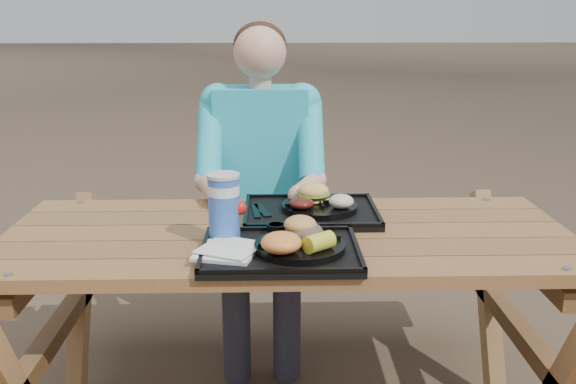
{
  "coord_description": "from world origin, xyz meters",
  "views": [
    {
      "loc": [
        -0.05,
        -1.93,
        1.42
      ],
      "look_at": [
        0.0,
        0.0,
        0.88
      ],
      "focal_mm": 40.0,
      "sensor_mm": 36.0,
      "label": 1
    }
  ],
  "objects": [
    {
      "name": "condiment_mustard",
      "position": [
        0.03,
        -0.08,
        0.79
      ],
      "size": [
        0.05,
        0.05,
        0.03
      ],
      "primitive_type": "cylinder",
      "color": "gold",
      "rests_on": "tray_near"
    },
    {
      "name": "burger",
      "position": [
        0.09,
        0.21,
        0.84
      ],
      "size": [
        0.11,
        0.11,
        0.1
      ],
      "primitive_type": null,
      "color": "#F2B955",
      "rests_on": "plate_far"
    },
    {
      "name": "napkin_stack",
      "position": [
        -0.18,
        -0.24,
        0.78
      ],
      "size": [
        0.19,
        0.19,
        0.02
      ],
      "primitive_type": "cube",
      "rotation": [
        0.0,
        0.0,
        -0.24
      ],
      "color": "silver",
      "rests_on": "tray_near"
    },
    {
      "name": "plate_far",
      "position": [
        0.11,
        0.17,
        0.78
      ],
      "size": [
        0.26,
        0.26,
        0.02
      ],
      "primitive_type": "cylinder",
      "color": "black",
      "rests_on": "tray_far"
    },
    {
      "name": "diner",
      "position": [
        -0.09,
        0.67,
        0.64
      ],
      "size": [
        0.48,
        0.84,
        1.28
      ],
      "primitive_type": null,
      "color": "teal",
      "rests_on": "ground"
    },
    {
      "name": "potato_salad",
      "position": [
        0.18,
        0.12,
        0.81
      ],
      "size": [
        0.08,
        0.08,
        0.05
      ],
      "primitive_type": "ellipsoid",
      "color": "beige",
      "rests_on": "plate_far"
    },
    {
      "name": "corn_cob",
      "position": [
        0.08,
        -0.28,
        0.81
      ],
      "size": [
        0.12,
        0.12,
        0.05
      ],
      "primitive_type": null,
      "rotation": [
        0.0,
        0.0,
        0.66
      ],
      "color": "#CED42C",
      "rests_on": "plate_near"
    },
    {
      "name": "tray_far",
      "position": [
        0.08,
        0.16,
        0.76
      ],
      "size": [
        0.45,
        0.35,
        0.02
      ],
      "primitive_type": "cube",
      "color": "black",
      "rests_on": "picnic_table"
    },
    {
      "name": "picnic_table",
      "position": [
        0.0,
        0.0,
        0.38
      ],
      "size": [
        1.8,
        1.49,
        0.75
      ],
      "primitive_type": null,
      "color": "#999999",
      "rests_on": "ground"
    },
    {
      "name": "cutlery_far",
      "position": [
        -0.08,
        0.15,
        0.77
      ],
      "size": [
        0.07,
        0.15,
        0.01
      ],
      "primitive_type": "cube",
      "rotation": [
        0.0,
        0.0,
        0.27
      ],
      "color": "black",
      "rests_on": "tray_far"
    },
    {
      "name": "soda_cup",
      "position": [
        -0.19,
        -0.11,
        0.86
      ],
      "size": [
        0.09,
        0.09,
        0.19
      ],
      "primitive_type": "cylinder",
      "color": "#174BAD",
      "rests_on": "tray_near"
    },
    {
      "name": "condiment_bbq",
      "position": [
        -0.04,
        -0.09,
        0.79
      ],
      "size": [
        0.06,
        0.06,
        0.03
      ],
      "primitive_type": "cylinder",
      "color": "black",
      "rests_on": "tray_near"
    },
    {
      "name": "baked_beans",
      "position": [
        0.05,
        0.11,
        0.81
      ],
      "size": [
        0.08,
        0.08,
        0.04
      ],
      "primitive_type": "ellipsoid",
      "color": "#541710",
      "rests_on": "plate_far"
    },
    {
      "name": "plate_near",
      "position": [
        0.03,
        -0.22,
        0.78
      ],
      "size": [
        0.26,
        0.26,
        0.02
      ],
      "primitive_type": "cylinder",
      "color": "black",
      "rests_on": "tray_near"
    },
    {
      "name": "tray_near",
      "position": [
        -0.03,
        -0.21,
        0.76
      ],
      "size": [
        0.45,
        0.35,
        0.02
      ],
      "primitive_type": "cube",
      "color": "black",
      "rests_on": "picnic_table"
    },
    {
      "name": "mac_cheese",
      "position": [
        -0.03,
        -0.29,
        0.82
      ],
      "size": [
        0.11,
        0.11,
        0.06
      ],
      "primitive_type": "ellipsoid",
      "color": "#F1933F",
      "rests_on": "plate_near"
    },
    {
      "name": "sandwich",
      "position": [
        0.04,
        -0.18,
        0.84
      ],
      "size": [
        0.1,
        0.1,
        0.1
      ],
      "primitive_type": null,
      "color": "#C88D46",
      "rests_on": "plate_near"
    }
  ]
}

